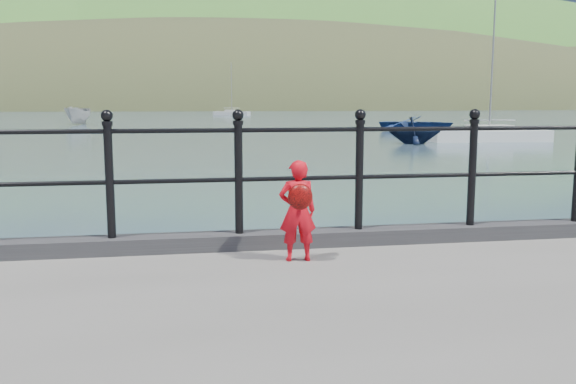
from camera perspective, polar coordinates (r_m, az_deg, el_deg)
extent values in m
plane|color=#2D4251|center=(6.52, 0.83, -13.31)|extent=(600.00, 600.00, 0.00)
cube|color=#28282B|center=(6.06, 1.11, -4.35)|extent=(60.00, 0.30, 0.15)
cylinder|color=black|center=(5.95, 1.13, 1.29)|extent=(18.00, 0.04, 0.04)
cylinder|color=black|center=(5.91, 1.14, 5.84)|extent=(18.00, 0.04, 0.04)
cylinder|color=black|center=(5.89, -16.35, 0.87)|extent=(0.08, 0.08, 1.05)
sphere|color=black|center=(5.84, -16.60, 6.86)|extent=(0.11, 0.11, 0.11)
cylinder|color=black|center=(5.87, -4.63, 1.16)|extent=(0.08, 0.08, 1.05)
sphere|color=black|center=(5.82, -4.71, 7.18)|extent=(0.11, 0.11, 0.11)
cylinder|color=black|center=(6.09, 6.68, 1.40)|extent=(0.08, 0.08, 1.05)
sphere|color=black|center=(6.05, 6.78, 7.19)|extent=(0.11, 0.11, 0.11)
cylinder|color=black|center=(6.53, 16.84, 1.57)|extent=(0.08, 0.08, 1.05)
sphere|color=black|center=(6.49, 17.08, 6.96)|extent=(0.11, 0.11, 0.11)
ellipsoid|color=#333A21|center=(202.84, -3.67, 3.40)|extent=(400.00, 100.00, 88.00)
ellipsoid|color=#387026|center=(269.65, 3.49, 2.11)|extent=(600.00, 180.00, 156.00)
cube|color=silver|center=(190.00, -20.16, 8.12)|extent=(9.00, 6.00, 6.00)
cube|color=#4C4744|center=(190.05, -20.22, 9.33)|extent=(9.50, 6.50, 2.00)
cube|color=silver|center=(187.27, -13.15, 8.42)|extent=(9.00, 6.00, 6.00)
cube|color=#4C4744|center=(187.32, -13.19, 9.64)|extent=(9.50, 6.50, 2.00)
cube|color=silver|center=(187.93, -3.88, 8.61)|extent=(9.00, 6.00, 6.00)
cube|color=#4C4744|center=(187.98, -3.89, 9.83)|extent=(9.50, 6.50, 2.00)
cube|color=silver|center=(192.55, 4.23, 8.61)|extent=(9.00, 6.00, 6.00)
cube|color=#4C4744|center=(192.61, 4.24, 9.80)|extent=(9.50, 6.50, 2.00)
imported|color=red|center=(5.43, 0.89, -1.77)|extent=(0.34, 0.23, 0.91)
ellipsoid|color=red|center=(5.28, 1.15, -0.46)|extent=(0.22, 0.11, 0.23)
imported|color=navy|center=(51.23, 11.95, 6.26)|extent=(7.32, 6.99, 1.23)
imported|color=beige|center=(68.34, -19.03, 6.77)|extent=(2.83, 5.20, 1.90)
imported|color=black|center=(35.98, 11.71, 5.67)|extent=(3.70, 3.48, 1.55)
cube|color=beige|center=(108.68, -5.28, 7.28)|extent=(6.58, 4.38, 0.90)
cube|color=beige|center=(108.67, -5.29, 7.54)|extent=(2.58, 2.14, 0.50)
cylinder|color=#A5A5A8|center=(108.69, -5.32, 9.75)|extent=(0.10, 0.10, 8.48)
cylinder|color=#A5A5A8|center=(108.67, -5.29, 7.83)|extent=(2.63, 1.24, 0.06)
cube|color=white|center=(39.34, 18.27, 4.87)|extent=(7.37, 2.42, 0.90)
cube|color=beige|center=(39.32, 18.31, 5.60)|extent=(2.62, 1.55, 0.50)
cylinder|color=#A5A5A8|center=(39.38, 18.61, 12.04)|extent=(0.10, 0.10, 8.94)
cylinder|color=#A5A5A8|center=(39.30, 18.35, 6.40)|extent=(3.27, 0.25, 0.06)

